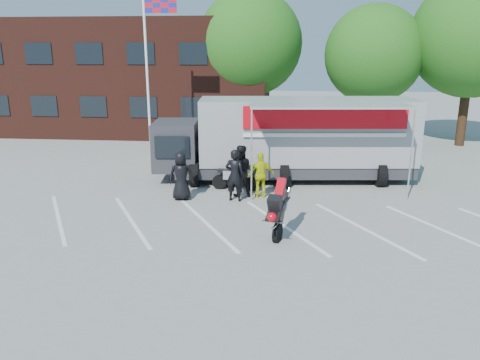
% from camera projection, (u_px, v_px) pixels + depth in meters
% --- Properties ---
extents(ground, '(100.00, 100.00, 0.00)m').
position_uv_depth(ground, '(276.00, 238.00, 13.41)').
color(ground, gray).
rests_on(ground, ground).
extents(parking_bay_lines, '(18.09, 13.33, 0.01)m').
position_uv_depth(parking_bay_lines, '(277.00, 225.00, 14.37)').
color(parking_bay_lines, white).
rests_on(parking_bay_lines, ground).
extents(office_building, '(18.00, 8.00, 7.00)m').
position_uv_depth(office_building, '(130.00, 77.00, 30.65)').
color(office_building, '#451E16').
rests_on(office_building, ground).
extents(flagpole, '(1.61, 0.12, 8.00)m').
position_uv_depth(flagpole, '(151.00, 53.00, 22.21)').
color(flagpole, white).
rests_on(flagpole, ground).
extents(tree_left, '(6.12, 6.12, 8.64)m').
position_uv_depth(tree_left, '(250.00, 43.00, 27.44)').
color(tree_left, '#382314').
rests_on(tree_left, ground).
extents(tree_mid, '(5.44, 5.44, 7.68)m').
position_uv_depth(tree_mid, '(374.00, 55.00, 26.00)').
color(tree_mid, '#382314').
rests_on(tree_mid, ground).
extents(tree_right, '(6.46, 6.46, 9.12)m').
position_uv_depth(tree_right, '(473.00, 37.00, 24.81)').
color(tree_right, '#382314').
rests_on(tree_right, ground).
extents(transporter_truck, '(10.90, 6.04, 3.33)m').
position_uv_depth(transporter_truck, '(293.00, 179.00, 19.45)').
color(transporter_truck, gray).
rests_on(transporter_truck, ground).
extents(parked_motorcycle, '(1.94, 0.81, 0.99)m').
position_uv_depth(parked_motorcycle, '(236.00, 190.00, 18.00)').
color(parked_motorcycle, '#B3B3B8').
rests_on(parked_motorcycle, ground).
extents(stunt_bike_rider, '(1.22, 1.81, 1.95)m').
position_uv_depth(stunt_bike_rider, '(284.00, 234.00, 13.70)').
color(stunt_bike_rider, black).
rests_on(stunt_bike_rider, ground).
extents(spectator_leather_a, '(0.93, 0.67, 1.76)m').
position_uv_depth(spectator_leather_a, '(181.00, 176.00, 16.61)').
color(spectator_leather_a, black).
rests_on(spectator_leather_a, ground).
extents(spectator_leather_b, '(0.75, 0.55, 1.87)m').
position_uv_depth(spectator_leather_b, '(235.00, 175.00, 16.48)').
color(spectator_leather_b, black).
rests_on(spectator_leather_b, ground).
extents(spectator_leather_c, '(0.96, 0.77, 1.89)m').
position_uv_depth(spectator_leather_c, '(240.00, 171.00, 17.05)').
color(spectator_leather_c, black).
rests_on(spectator_leather_c, ground).
extents(spectator_hivis, '(1.05, 0.67, 1.67)m').
position_uv_depth(spectator_hivis, '(261.00, 175.00, 16.89)').
color(spectator_hivis, '#D1DC0B').
rests_on(spectator_hivis, ground).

